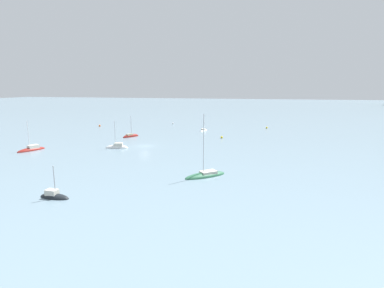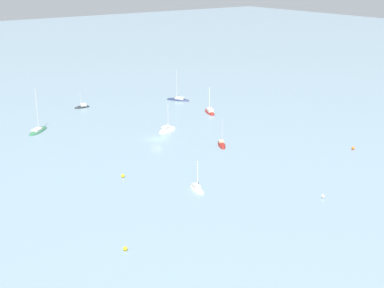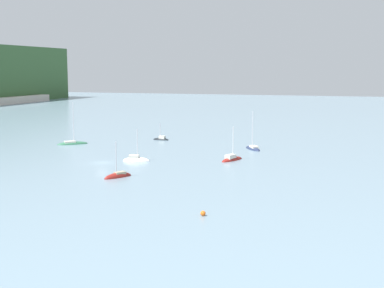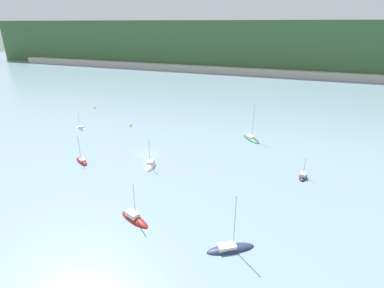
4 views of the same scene
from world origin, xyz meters
name	(u,v)px [view 3 (image 3 of 4)]	position (x,y,z in m)	size (l,w,h in m)	color
ground_plane	(102,163)	(0.00, 0.00, 0.00)	(600.00, 600.00, 0.00)	slate
sailboat_0	(232,160)	(11.36, -24.92, 0.13)	(7.02, 4.35, 7.94)	maroon
sailboat_1	(161,139)	(37.62, 1.41, 0.13)	(1.85, 4.69, 5.31)	black
sailboat_2	(118,177)	(-12.54, -9.66, 0.07)	(5.69, 4.22, 7.42)	maroon
sailboat_4	(253,149)	(28.43, -26.06, 0.10)	(7.31, 5.81, 9.90)	#232D4C
sailboat_5	(72,144)	(22.73, 20.33, 0.09)	(6.99, 7.53, 11.53)	#2D6647
sailboat_6	(136,161)	(4.16, -5.85, 0.12)	(3.12, 6.01, 7.78)	white
mooring_buoy_3	(203,213)	(-32.24, -31.57, 0.35)	(0.70, 0.70, 0.70)	orange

